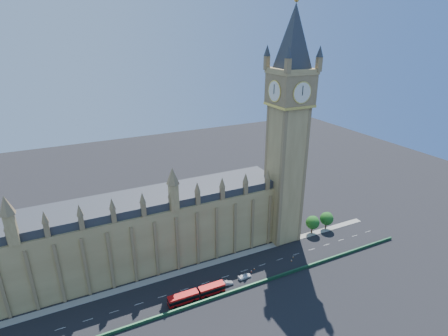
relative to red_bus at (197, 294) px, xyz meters
name	(u,v)px	position (x,y,z in m)	size (l,w,h in m)	color
ground	(215,280)	(9.57, 5.99, -1.79)	(400.00, 400.00, 0.00)	black
palace_westminster	(130,234)	(-15.43, 27.99, 12.07)	(120.00, 20.00, 28.00)	olive
elizabeth_tower	(289,115)	(47.57, 19.99, 52.76)	(20.59, 20.59, 105.00)	olive
bridge_parapet	(226,294)	(9.57, -3.01, -1.19)	(160.00, 0.60, 1.20)	#1E4C2D
kerb_north	(205,265)	(9.57, 15.49, -1.71)	(160.00, 3.00, 0.16)	gray
tree_east_near	(313,222)	(61.80, 16.08, 3.85)	(6.00, 6.00, 8.50)	#382619
tree_east_far	(327,218)	(69.80, 16.08, 3.85)	(6.00, 6.00, 8.50)	#382619
red_bus	(197,294)	(0.00, 0.00, 0.00)	(20.04, 3.25, 3.41)	#B90C0C
car_grey	(222,281)	(11.13, 3.71, -1.06)	(1.73, 4.29, 1.46)	#3F4046
car_silver	(227,283)	(12.13, 1.56, -1.05)	(1.57, 4.50, 1.48)	#98999F
car_white	(245,276)	(19.69, 2.23, -1.05)	(2.09, 5.15, 1.50)	white
cone_a	(254,269)	(25.29, 4.91, -1.41)	(0.56, 0.56, 0.77)	black
cone_b	(292,260)	(41.22, 3.00, -1.46)	(0.55, 0.55, 0.68)	black
cone_c	(251,271)	(23.57, 4.10, -1.42)	(0.58, 0.58, 0.76)	black
cone_d	(293,257)	(43.17, 4.69, -1.48)	(0.44, 0.44, 0.63)	black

